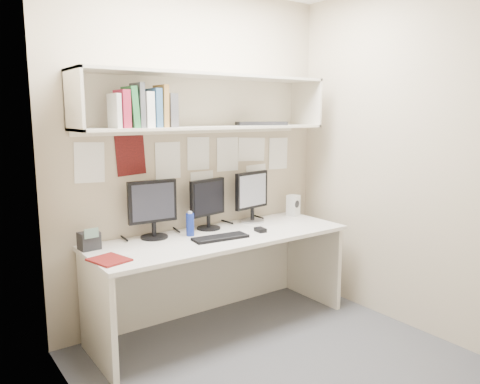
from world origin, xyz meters
TOP-DOWN VIEW (x-y plane):
  - floor at (0.00, 0.00)m, footprint 2.40×2.00m
  - wall_back at (0.00, 1.00)m, footprint 2.40×0.02m
  - wall_front at (0.00, -1.00)m, footprint 2.40×0.02m
  - wall_left at (-1.20, 0.00)m, footprint 0.02×2.00m
  - wall_right at (1.20, 0.00)m, footprint 0.02×2.00m
  - desk at (0.00, 0.65)m, footprint 2.00×0.70m
  - overhead_hutch at (0.00, 0.86)m, footprint 2.00×0.38m
  - pinned_papers at (0.00, 0.99)m, footprint 1.92×0.01m
  - monitor_left at (-0.45, 0.87)m, footprint 0.37×0.20m
  - monitor_center at (0.02, 0.87)m, footprint 0.34×0.19m
  - monitor_right at (0.46, 0.87)m, footprint 0.36×0.20m
  - keyboard at (-0.07, 0.55)m, footprint 0.42×0.19m
  - mouse at (0.30, 0.55)m, footprint 0.07×0.11m
  - speaker at (0.91, 0.84)m, footprint 0.11×0.12m
  - blue_bottle at (-0.20, 0.76)m, footprint 0.06×0.06m
  - maroon_notebook at (-0.91, 0.53)m, footprint 0.24×0.28m
  - desk_phone at (-0.93, 0.85)m, footprint 0.14×0.13m
  - book_stack at (-0.54, 0.75)m, footprint 0.44×0.18m
  - hutch_tray at (0.49, 0.78)m, footprint 0.43×0.29m

SIDE VIEW (x-z plane):
  - floor at x=0.00m, z-range -0.01..0.01m
  - desk at x=0.00m, z-range 0.00..0.73m
  - maroon_notebook at x=-0.91m, z-range 0.73..0.74m
  - keyboard at x=-0.07m, z-range 0.73..0.75m
  - mouse at x=0.30m, z-range 0.73..0.76m
  - desk_phone at x=-0.93m, z-range 0.71..0.87m
  - blue_bottle at x=-0.20m, z-range 0.73..0.91m
  - speaker at x=0.91m, z-range 0.73..0.92m
  - monitor_center at x=0.02m, z-range 0.75..1.15m
  - monitor_right at x=0.46m, z-range 0.75..1.18m
  - monitor_left at x=-0.45m, z-range 0.75..1.18m
  - pinned_papers at x=0.00m, z-range 1.01..1.49m
  - wall_back at x=0.00m, z-range 0.00..2.60m
  - wall_front at x=0.00m, z-range 0.00..2.60m
  - wall_left at x=-1.20m, z-range 0.00..2.60m
  - wall_right at x=1.20m, z-range 0.00..2.60m
  - hutch_tray at x=0.49m, z-range 1.54..1.57m
  - book_stack at x=-0.54m, z-range 1.52..1.82m
  - overhead_hutch at x=0.00m, z-range 1.52..1.92m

